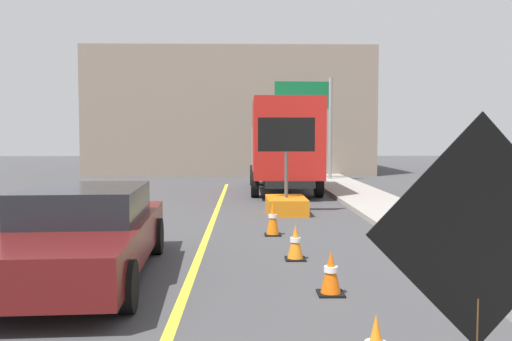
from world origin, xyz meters
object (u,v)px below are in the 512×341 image
arrow_board_trailer (286,196)px  traffic_cone_mid_lane (331,273)px  traffic_cone_far_lane (295,243)px  traffic_cone_curbside (273,219)px  highway_guide_sign (314,110)px  box_truck (283,144)px  pickup_car (83,233)px  roadwork_sign (478,238)px

arrow_board_trailer → traffic_cone_mid_lane: 7.82m
traffic_cone_far_lane → traffic_cone_curbside: 2.36m
highway_guide_sign → traffic_cone_far_lane: size_ratio=8.03×
box_truck → traffic_cone_curbside: size_ratio=10.20×
box_truck → pickup_car: (-3.98, -12.89, -1.19)m
traffic_cone_far_lane → arrow_board_trailer: bearing=87.3°
arrow_board_trailer → traffic_cone_curbside: size_ratio=3.60×
highway_guide_sign → traffic_cone_curbside: size_ratio=6.66×
roadwork_sign → box_truck: box_truck is taller
roadwork_sign → arrow_board_trailer: size_ratio=0.86×
box_truck → traffic_cone_far_lane: bearing=-93.0°
arrow_board_trailer → traffic_cone_far_lane: 5.74m
arrow_board_trailer → box_truck: 6.19m
traffic_cone_curbside → traffic_cone_mid_lane: bearing=-82.7°
roadwork_sign → traffic_cone_far_lane: bearing=97.2°
traffic_cone_mid_lane → traffic_cone_far_lane: bearing=97.9°
traffic_cone_curbside → pickup_car: bearing=-131.6°
arrow_board_trailer → pickup_car: arrow_board_trailer is taller
traffic_cone_mid_lane → pickup_car: bearing=165.3°
traffic_cone_mid_lane → traffic_cone_far_lane: size_ratio=0.99×
pickup_car → traffic_cone_curbside: bearing=48.4°
roadwork_sign → pickup_car: size_ratio=0.45×
box_truck → highway_guide_sign: 5.31m
traffic_cone_far_lane → roadwork_sign: bearing=-82.8°
pickup_car → traffic_cone_curbside: pickup_car is taller
box_truck → traffic_cone_curbside: 9.57m
traffic_cone_far_lane → traffic_cone_curbside: size_ratio=0.83×
box_truck → traffic_cone_far_lane: 11.87m
box_truck → traffic_cone_curbside: (-0.89, -9.41, -1.52)m
pickup_car → traffic_cone_mid_lane: 3.80m
highway_guide_sign → traffic_cone_mid_lane: size_ratio=8.10×
box_truck → traffic_cone_mid_lane: (-0.32, -13.84, -1.58)m
roadwork_sign → arrow_board_trailer: bearing=92.2°
arrow_board_trailer → pickup_car: 7.77m
arrow_board_trailer → highway_guide_sign: size_ratio=0.54×
traffic_cone_mid_lane → box_truck: bearing=88.7°
traffic_cone_curbside → highway_guide_sign: bearing=79.1°
arrow_board_trailer → traffic_cone_mid_lane: bearing=-89.9°
roadwork_sign → highway_guide_sign: 22.34m
pickup_car → traffic_cone_mid_lane: size_ratio=8.39×
pickup_car → highway_guide_sign: 18.76m
roadwork_sign → box_truck: size_ratio=0.30×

